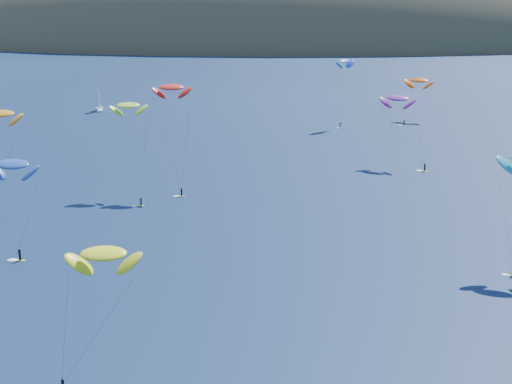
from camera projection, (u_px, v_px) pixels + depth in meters
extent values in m
ellipsoid|color=#3D3526|center=(283.00, 55.00, 590.90)|extent=(600.00, 300.00, 210.00)
ellipsoid|color=#3D3526|center=(98.00, 45.00, 620.27)|extent=(340.00, 240.00, 120.00)
ellipsoid|color=#3D3526|center=(483.00, 54.00, 568.71)|extent=(320.00, 220.00, 156.00)
cube|color=silver|center=(99.00, 110.00, 256.54)|extent=(3.87, 7.16, 0.83)
cylinder|color=silver|center=(99.00, 96.00, 255.62)|extent=(0.13, 0.13, 9.69)
cube|color=#A4EC1A|center=(3.00, 176.00, 169.11)|extent=(1.66, 0.53, 0.09)
cylinder|color=black|center=(2.00, 172.00, 168.82)|extent=(0.38, 0.38, 1.75)
sphere|color=#8C6047|center=(2.00, 168.00, 168.53)|extent=(0.29, 0.29, 0.29)
ellipsoid|color=orange|center=(0.00, 113.00, 169.35)|extent=(10.46, 5.14, 5.75)
sphere|color=#8C6047|center=(62.00, 379.00, 79.00)|extent=(0.25, 0.25, 0.25)
ellipsoid|color=yellow|center=(104.00, 254.00, 82.74)|extent=(8.59, 4.39, 4.67)
cube|color=#A4EC1A|center=(141.00, 206.00, 146.74)|extent=(1.39, 0.59, 0.07)
cylinder|color=black|center=(141.00, 202.00, 146.50)|extent=(0.32, 0.32, 1.44)
sphere|color=#8C6047|center=(141.00, 198.00, 146.27)|extent=(0.24, 0.24, 0.24)
ellipsoid|color=#9BE52E|center=(128.00, 105.00, 152.60)|extent=(8.05, 4.62, 4.25)
cube|color=#A4EC1A|center=(340.00, 128.00, 226.52)|extent=(1.24, 1.22, 0.07)
cylinder|color=black|center=(340.00, 125.00, 226.28)|extent=(0.32, 0.32, 1.44)
sphere|color=#8C6047|center=(340.00, 122.00, 226.05)|extent=(0.24, 0.24, 0.24)
ellipsoid|color=blue|center=(345.00, 61.00, 224.78)|extent=(8.09, 7.98, 4.33)
cube|color=#A4EC1A|center=(512.00, 276.00, 111.50)|extent=(1.40, 0.80, 0.07)
cube|color=#A4EC1A|center=(424.00, 171.00, 173.69)|extent=(1.62, 1.08, 0.09)
cylinder|color=black|center=(425.00, 167.00, 173.41)|extent=(0.37, 0.37, 1.68)
sphere|color=#8C6047|center=(425.00, 163.00, 173.14)|extent=(0.28, 0.28, 0.28)
ellipsoid|color=#74207F|center=(398.00, 98.00, 177.36)|extent=(9.60, 7.35, 4.86)
cube|color=#A4EC1A|center=(182.00, 196.00, 153.35)|extent=(1.47, 0.55, 0.08)
cylinder|color=black|center=(182.00, 192.00, 153.10)|extent=(0.34, 0.34, 1.54)
sphere|color=#8C6047|center=(181.00, 188.00, 152.85)|extent=(0.26, 0.26, 0.26)
ellipsoid|color=red|center=(172.00, 87.00, 152.80)|extent=(8.42, 4.51, 4.52)
cube|color=#A4EC1A|center=(20.00, 261.00, 117.53)|extent=(1.70, 0.73, 0.09)
cylinder|color=black|center=(20.00, 255.00, 117.24)|extent=(0.39, 0.39, 1.76)
sphere|color=#8C6047|center=(19.00, 249.00, 116.95)|extent=(0.30, 0.30, 0.30)
ellipsoid|color=#264798|center=(12.00, 164.00, 120.84)|extent=(9.80, 5.69, 5.16)
cube|color=#A4EC1A|center=(404.00, 125.00, 230.01)|extent=(1.49, 1.06, 0.08)
cylinder|color=black|center=(404.00, 123.00, 229.75)|extent=(0.34, 0.34, 1.57)
sphere|color=#8C6047|center=(404.00, 120.00, 229.49)|extent=(0.26, 0.26, 0.26)
ellipsoid|color=#CF4704|center=(419.00, 80.00, 236.81)|extent=(10.37, 8.27, 5.25)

